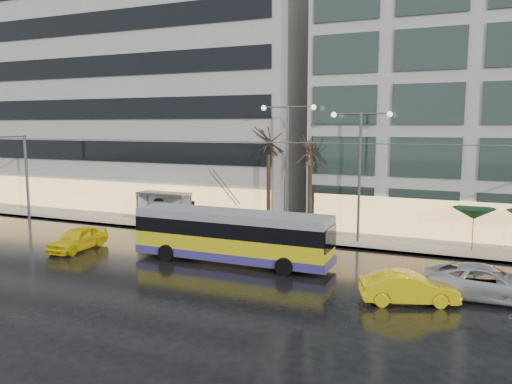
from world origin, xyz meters
The scene contains 18 objects.
ground centered at (0.00, 0.00, 0.00)m, with size 140.00×140.00×0.00m, color black.
sidewalk centered at (2.00, 14.00, 0.07)m, with size 80.00×10.00×0.15m, color gray.
kerb centered at (2.00, 9.05, 0.07)m, with size 80.00×0.10×0.15m, color slate.
building_left centered at (-16.00, 19.00, 11.15)m, with size 34.00×14.00×22.00m, color #B4B1AC.
trolleybus centered at (1.31, 3.27, 1.45)m, with size 11.58×4.54×5.36m.
catenary centered at (1.00, 7.94, 4.25)m, with size 42.24×5.12×7.00m.
bus_shelter centered at (-8.38, 10.69, 1.96)m, with size 4.20×1.60×2.51m.
street_lamp_near centered at (2.00, 10.80, 5.99)m, with size 3.96×0.36×9.03m.
street_lamp_far centered at (7.00, 10.80, 5.71)m, with size 3.96×0.36×8.53m.
tree_a centered at (0.50, 11.00, 7.09)m, with size 3.20×3.20×8.40m.
tree_b centered at (3.50, 11.20, 6.40)m, with size 3.20×3.20×7.70m.
parasol_a centered at (14.00, 11.00, 2.45)m, with size 2.50×2.50×2.65m.
taxi_a centered at (-8.87, 2.05, 0.73)m, with size 1.73×4.29×1.46m, color yellow.
taxi_b centered at (11.37, 0.37, 0.69)m, with size 1.47×4.21×1.39m, color yellow.
sedan_silver centered at (14.55, 2.30, 0.76)m, with size 2.53×5.48×1.52m, color #B0AFB4.
pedestrian_a centered at (-6.17, 10.01, 1.58)m, with size 1.06×1.08×2.19m.
pedestrian_b centered at (-6.08, 11.49, 1.07)m, with size 1.06×0.93×1.84m.
pedestrian_c centered at (-8.33, 10.25, 1.26)m, with size 1.08×0.85×2.11m.
Camera 1 is at (13.47, -21.81, 7.82)m, focal length 35.00 mm.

